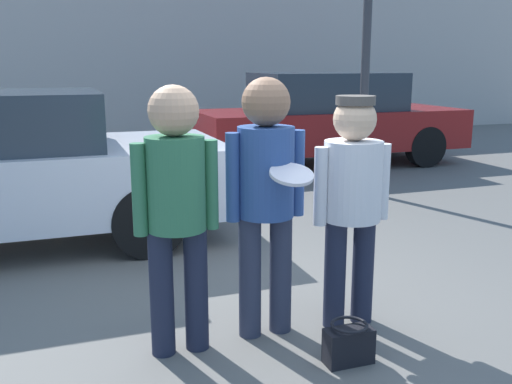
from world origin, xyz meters
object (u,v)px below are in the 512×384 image
Objects in this scene: person_left at (176,198)px; person_right at (352,191)px; parked_car_far at (329,119)px; handbag at (349,344)px; person_middle_with_frisbee at (266,185)px.

person_left reaches higher than person_right.
person_right is at bearing -115.37° from parked_car_far.
parked_car_far is 7.15m from handbag.
person_left is 0.35× the size of parked_car_far.
person_right is at bearing -0.42° from person_left.
person_middle_with_frisbee is 5.74× the size of handbag.
person_middle_with_frisbee is (0.60, 0.05, 0.03)m from person_left.
person_left is 1.38m from handbag.
parked_car_far is 15.90× the size of handbag.
parked_car_far is (3.41, 5.87, -0.21)m from person_middle_with_frisbee.
parked_car_far is at bearing 64.63° from person_right.
handbag is at bearing -117.88° from person_right.
handbag is at bearing -115.57° from parked_car_far.
parked_car_far is at bearing 55.88° from person_left.
person_right is 0.34× the size of parked_car_far.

